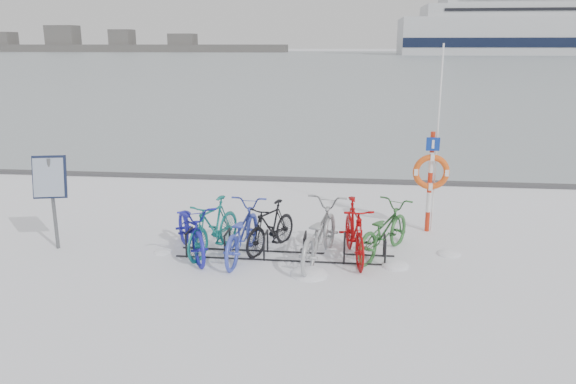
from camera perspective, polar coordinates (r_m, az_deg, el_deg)
The scene contains 15 objects.
ground at distance 10.40m, azimuth -0.29°, elevation -6.62°, with size 900.00×900.00×0.00m, color white.
ice_sheet at distance 164.66m, azimuth 6.24°, elevation 13.41°, with size 400.00×298.00×0.02m, color #94A0A7.
quay_edge at distance 16.00m, azimuth 2.20°, elevation 1.25°, with size 400.00×0.25×0.10m, color #3F3F42.
bike_rack at distance 10.33m, azimuth -0.29°, elevation -5.69°, with size 4.00×0.48×0.46m.
info_board at distance 11.33m, azimuth -23.00°, elevation 0.88°, with size 0.64×0.36×1.81m.
lifebuoy_station at distance 11.75m, azimuth 14.35°, elevation 1.97°, with size 0.73×0.22×3.81m.
shoreline at distance 296.41m, azimuth -18.65°, elevation 13.87°, with size 180.00×12.00×9.50m.
bike_0 at distance 10.54m, azimuth -9.80°, elevation -3.50°, with size 0.70×2.00×1.05m, color #1C1C9E.
bike_1 at distance 10.58m, azimuth -7.58°, elevation -3.33°, with size 0.50×1.75×1.05m, color #126863.
bike_2 at distance 10.30m, azimuth -4.74°, elevation -3.82°, with size 0.69×1.97×1.03m, color #3545B5.
bike_3 at distance 10.64m, azimuth -1.77°, elevation -3.39°, with size 0.45×1.58×0.95m, color black.
bike_4 at distance 10.06m, azimuth 3.15°, elevation -4.01°, with size 0.74×2.12×1.11m, color #979B9E.
bike_5 at distance 10.24m, azimuth 6.77°, elevation -3.77°, with size 0.52×1.85×1.11m, color #9A0608.
bike_6 at distance 10.53m, azimuth 9.67°, elevation -3.65°, with size 0.66×1.91×1.00m, color #2F6A30.
snow_drifts at distance 10.08m, azimuth 5.41°, elevation -7.40°, with size 5.74×1.80×0.23m.
Camera 1 is at (1.14, -9.61, 3.80)m, focal length 35.00 mm.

